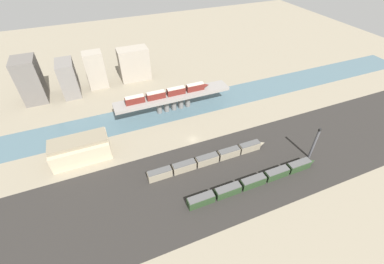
{
  "coord_description": "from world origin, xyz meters",
  "views": [
    {
      "loc": [
        -34.03,
        -81.2,
        78.13
      ],
      "look_at": [
        0.0,
        1.15,
        3.53
      ],
      "focal_mm": 24.0,
      "sensor_mm": 36.0,
      "label": 1
    }
  ],
  "objects_px": {
    "train_yard_near": "(256,181)",
    "warehouse_building": "(80,149)",
    "train_on_bridge": "(168,93)",
    "train_yard_mid": "(210,159)",
    "signal_tower": "(314,144)"
  },
  "relations": [
    {
      "from": "warehouse_building",
      "to": "signal_tower",
      "type": "bearing_deg",
      "value": -22.7
    },
    {
      "from": "train_yard_mid",
      "to": "warehouse_building",
      "type": "distance_m",
      "value": 53.86
    },
    {
      "from": "train_yard_near",
      "to": "train_yard_mid",
      "type": "relative_size",
      "value": 1.06
    },
    {
      "from": "train_on_bridge",
      "to": "train_yard_near",
      "type": "relative_size",
      "value": 0.79
    },
    {
      "from": "train_on_bridge",
      "to": "signal_tower",
      "type": "xyz_separation_m",
      "value": [
        43.67,
        -55.54,
        -3.05
      ]
    },
    {
      "from": "train_on_bridge",
      "to": "train_yard_near",
      "type": "height_order",
      "value": "train_on_bridge"
    },
    {
      "from": "warehouse_building",
      "to": "signal_tower",
      "type": "height_order",
      "value": "signal_tower"
    },
    {
      "from": "signal_tower",
      "to": "train_yard_near",
      "type": "bearing_deg",
      "value": -173.11
    },
    {
      "from": "signal_tower",
      "to": "train_on_bridge",
      "type": "bearing_deg",
      "value": 128.17
    },
    {
      "from": "train_on_bridge",
      "to": "train_yard_near",
      "type": "bearing_deg",
      "value": -76.06
    },
    {
      "from": "train_on_bridge",
      "to": "train_yard_mid",
      "type": "relative_size",
      "value": 0.83
    },
    {
      "from": "train_yard_near",
      "to": "warehouse_building",
      "type": "bearing_deg",
      "value": 145.76
    },
    {
      "from": "train_yard_near",
      "to": "warehouse_building",
      "type": "distance_m",
      "value": 72.2
    },
    {
      "from": "train_yard_near",
      "to": "train_on_bridge",
      "type": "bearing_deg",
      "value": 103.94
    },
    {
      "from": "train_yard_mid",
      "to": "train_yard_near",
      "type": "bearing_deg",
      "value": -56.27
    }
  ]
}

